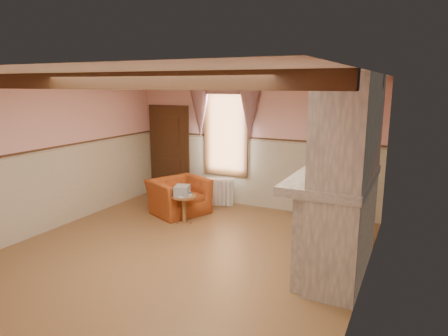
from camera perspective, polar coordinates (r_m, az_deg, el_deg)
The scene contains 25 objects.
floor at distance 6.52m, azimuth -6.66°, elevation -12.27°, with size 5.50×6.00×0.01m, color brown.
ceiling at distance 5.96m, azimuth -7.32°, elevation 13.14°, with size 5.50×6.00×0.01m, color silver.
wall_back at distance 8.71m, azimuth 3.92°, elevation 3.55°, with size 5.50×0.02×2.80m, color #D99C96.
wall_left at distance 7.92m, azimuth -23.87°, elevation 1.71°, with size 0.02×6.00×2.80m, color #D99C96.
wall_right at distance 5.15m, azimuth 19.59°, elevation -2.99°, with size 0.02×6.00×2.80m, color #D99C96.
wainscot at distance 6.25m, azimuth -6.82°, elevation -5.98°, with size 5.50×6.00×1.50m, color #BDB298, non-canonical shape.
chair_rail at distance 6.07m, azimuth -7.00°, elevation 0.77°, with size 5.50×6.00×0.08m, color black, non-canonical shape.
firebox at distance 6.12m, azimuth 12.62°, elevation -9.57°, with size 0.20×0.95×0.90m, color black.
armchair at distance 8.42m, azimuth -6.48°, elevation -4.02°, with size 1.11×0.97×0.72m, color #994219.
side_table at distance 7.85m, azimuth -5.74°, elevation -5.84°, with size 0.47×0.47×0.55m, color brown.
book_stack at distance 7.74m, azimuth -6.01°, elevation -3.23°, with size 0.26×0.32×0.20m, color #B7AD8C.
radiator at distance 8.95m, azimuth -0.93°, elevation -3.40°, with size 0.70×0.18×0.60m, color silver.
bowl at distance 5.66m, azimuth 15.17°, elevation -0.74°, with size 0.35×0.35×0.09m, color brown.
mantel_clock at distance 6.53m, azimuth 16.79°, elevation 1.32°, with size 0.14×0.24×0.20m, color black.
oil_lamp at distance 6.24m, azimuth 16.36°, elevation 1.25°, with size 0.11×0.11×0.28m, color gold.
candle_red at distance 5.41m, azimuth 14.64°, elevation -0.90°, with size 0.06×0.06×0.16m, color maroon.
jar_yellow at distance 5.38m, azimuth 14.55°, elevation -1.19°, with size 0.06×0.06×0.12m, color gold.
fireplace at distance 5.77m, azimuth 17.14°, elevation -1.27°, with size 0.85×2.00×2.80m, color gray.
mantel at distance 5.81m, azimuth 15.37°, elevation -1.48°, with size 1.05×2.05×0.12m, color gray.
overmantel_mirror at distance 5.74m, azimuth 13.89°, elevation 4.63°, with size 0.06×1.44×1.04m, color silver.
door at distance 9.70m, azimuth -7.78°, elevation 2.23°, with size 1.10×0.10×2.10m, color black.
window at distance 8.89m, azimuth 0.29°, elevation 5.38°, with size 1.06×0.08×2.02m, color white.
window_drapes at distance 8.76m, azimuth 0.03°, elevation 9.22°, with size 1.30×0.14×1.40m, color gray.
ceiling_beam_front at distance 5.00m, azimuth -15.09°, elevation 11.94°, with size 5.50×0.18×0.20m, color black.
ceiling_beam_back at distance 6.99m, azimuth -1.72°, elevation 12.21°, with size 5.50×0.18×0.20m, color black.
Camera 1 is at (3.29, -4.96, 2.66)m, focal length 32.00 mm.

